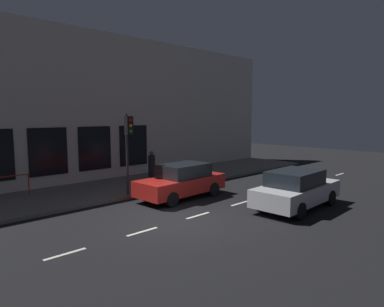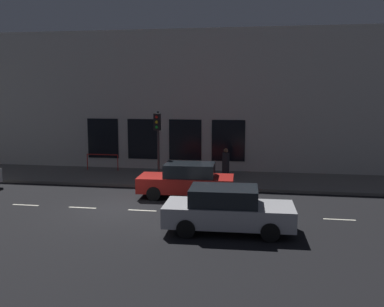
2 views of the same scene
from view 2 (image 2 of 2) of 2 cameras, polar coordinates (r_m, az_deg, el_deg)
ground_plane at (r=17.97m, az=-9.82°, el=-7.44°), size 60.00×60.00×0.00m
sidewalk at (r=23.77m, az=-4.93°, el=-3.25°), size 4.50×32.00×0.15m
building_facade at (r=25.77m, az=-3.66°, el=6.97°), size 0.65×32.00×8.47m
lane_centre_line at (r=17.67m, az=-6.73°, el=-7.62°), size 0.12×27.20×0.01m
traffic_light at (r=21.18m, az=-4.66°, el=2.94°), size 0.46×0.32×3.73m
parked_car_2 at (r=19.54m, az=-0.69°, el=-3.63°), size 2.01×4.44×1.58m
parked_car_3 at (r=14.87m, az=4.80°, el=-7.53°), size 2.01×4.53×1.58m
pedestrian_0 at (r=23.42m, az=4.57°, el=-1.42°), size 0.47×0.47×1.60m
red_railing at (r=25.90m, az=-11.99°, el=-0.66°), size 0.05×1.97×0.97m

